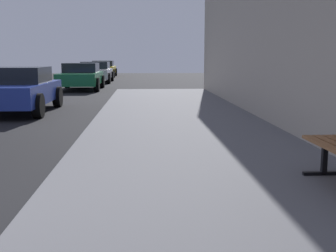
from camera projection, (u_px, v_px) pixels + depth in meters
sidewalk at (246, 234)px, 3.69m from camera, size 4.00×32.00×0.15m
car_blue at (16, 89)px, 12.39m from camera, size 2.03×4.03×1.27m
car_green at (81, 76)px, 21.00m from camera, size 1.99×4.12×1.27m
car_silver at (95, 72)px, 27.16m from camera, size 2.06×4.57×1.27m
car_yellow at (103, 69)px, 34.99m from camera, size 2.00×4.42×1.27m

